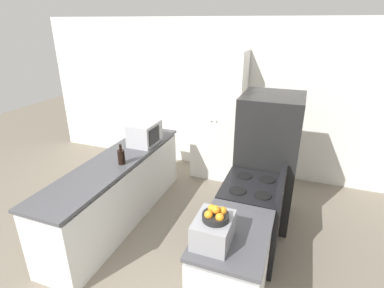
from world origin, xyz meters
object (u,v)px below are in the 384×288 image
Objects in this scene: refrigerator at (267,160)px; microwave at (145,133)px; pantry_cabinet at (218,116)px; toaster_oven at (213,230)px; stove at (250,219)px; wine_bottle at (121,157)px; fruit_bowl at (216,215)px.

microwave is at bearing -175.04° from refrigerator.
pantry_cabinet is 2.85m from toaster_oven.
wine_bottle is at bearing -178.58° from stove.
pantry_cabinet is at bearing 105.47° from fruit_bowl.
stove is 1.14m from toaster_oven.
toaster_oven is at bearing -74.84° from pantry_cabinet.
wine_bottle is at bearing -85.78° from microwave.
stove is at bearing 82.41° from fruit_bowl.
wine_bottle is (-1.66, -0.83, 0.14)m from refrigerator.
fruit_bowl is at bearing -95.73° from refrigerator.
toaster_oven is at bearing 165.64° from fruit_bowl.
fruit_bowl is at bearing -32.82° from wine_bottle.
stove is 2.89× the size of toaster_oven.
refrigerator is 1.80m from toaster_oven.
stove is at bearing -63.07° from pantry_cabinet.
microwave is at bearing 132.79° from toaster_oven.
refrigerator is at bearing 84.27° from fruit_bowl.
stove is (0.89, -1.76, -0.61)m from pantry_cabinet.
pantry_cabinet reaches higher than stove.
stove is 2.25× the size of microwave.
fruit_bowl is (1.53, -1.64, 0.10)m from microwave.
pantry_cabinet is at bearing 68.32° from wine_bottle.
toaster_oven is at bearing -98.60° from stove.
stove is at bearing 1.42° from wine_bottle.
refrigerator reaches higher than stove.
stove is 0.62× the size of refrigerator.
refrigerator is at bearing 83.71° from toaster_oven.
wine_bottle is at bearing -111.68° from pantry_cabinet.
pantry_cabinet is 10.16× the size of fruit_bowl.
refrigerator is 6.62× the size of wine_bottle.
pantry_cabinet is 1.94m from wine_bottle.
microwave is at bearing 94.22° from wine_bottle.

